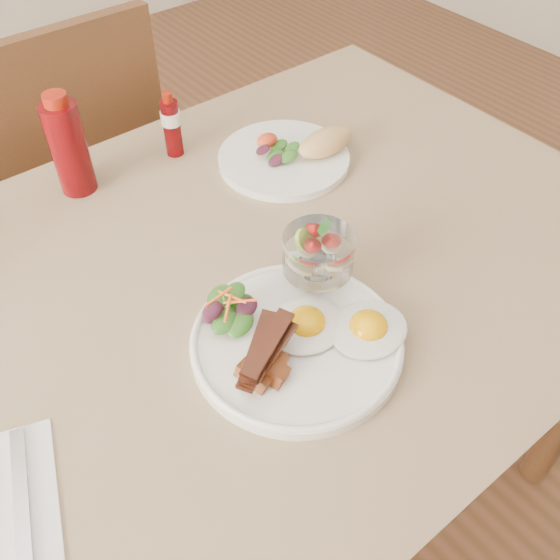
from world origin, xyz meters
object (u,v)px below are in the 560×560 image
Objects in this scene: chair_far at (67,187)px; ketchup_bottle at (69,147)px; table at (231,320)px; hot_sauce_bottle at (172,125)px; second_plate at (294,154)px; main_plate at (297,343)px; fruit_cup at (318,253)px.

ketchup_bottle is (-0.07, -0.33, 0.31)m from chair_far.
hot_sauce_bottle is (0.11, 0.32, 0.15)m from table.
table is at bearing -147.36° from second_plate.
second_plate is (0.27, -0.49, 0.24)m from chair_far.
fruit_cup reaches higher than main_plate.
fruit_cup is 0.46m from ketchup_bottle.
second_plate is 1.37× the size of ketchup_bottle.
table is at bearing -90.00° from chair_far.
hot_sauce_bottle is (0.02, 0.42, -0.01)m from fruit_cup.
hot_sauce_bottle is at bearing -71.51° from chair_far.
fruit_cup is 0.82× the size of hot_sauce_bottle.
table is 13.36× the size of fruit_cup.
ketchup_bottle reaches higher than main_plate.
hot_sauce_bottle reaches higher than main_plate.
ketchup_bottle reaches higher than table.
table is 0.33m from second_plate.
chair_far is at bearing 90.00° from table.
chair_far is 9.35× the size of fruit_cup.
chair_far is 0.46m from hot_sauce_bottle.
chair_far is 0.82m from fruit_cup.
main_plate is at bearing -128.95° from second_plate.
table is 1.43× the size of chair_far.
chair_far is 3.32× the size of main_plate.
fruit_cup is (0.09, 0.06, 0.06)m from main_plate.
ketchup_bottle is 1.45× the size of hot_sauce_bottle.
hot_sauce_bottle is (0.11, -0.34, 0.29)m from chair_far.
fruit_cup is 0.41× the size of second_plate.
table is 4.75× the size of main_plate.
ketchup_bottle is (-0.33, 0.17, 0.07)m from second_plate.
ketchup_bottle is (-0.07, 0.49, 0.07)m from main_plate.
fruit_cup is (0.09, -0.09, 0.16)m from table.
second_plate is at bearing 51.05° from main_plate.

